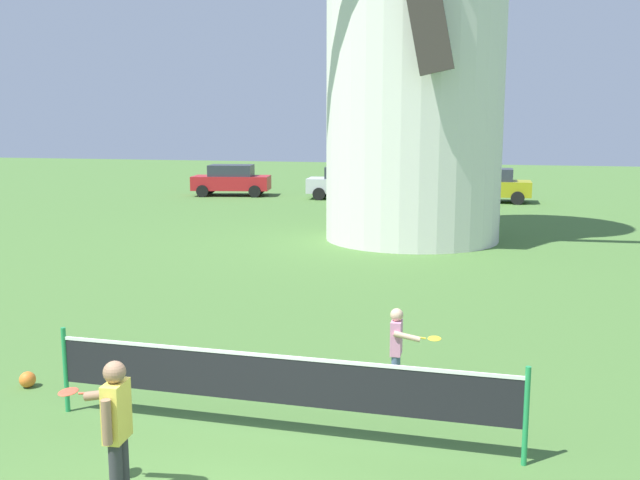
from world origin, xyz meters
TOP-DOWN VIEW (x-y plane):
  - windmill at (-0.09, 16.89)m, footprint 9.77×6.16m
  - tennis_net at (0.26, 2.25)m, footprint 5.63×0.06m
  - player_near at (-0.76, 0.48)m, footprint 0.81×0.50m
  - player_far at (1.42, 3.98)m, footprint 0.70×0.46m
  - stray_ball at (-3.56, 2.83)m, footprint 0.22×0.22m
  - parked_car_red at (-10.73, 28.23)m, footprint 4.12×2.48m
  - parked_car_silver at (-4.60, 28.24)m, footprint 4.21×2.24m
  - parked_car_mustard at (1.96, 28.51)m, footprint 3.87×1.96m

SIDE VIEW (x-z plane):
  - stray_ball at x=-3.56m, z-range 0.00..0.22m
  - player_far at x=1.42m, z-range 0.08..1.25m
  - tennis_net at x=0.26m, z-range 0.14..1.24m
  - player_near at x=-0.76m, z-range 0.09..1.51m
  - parked_car_mustard at x=1.96m, z-range 0.03..1.59m
  - parked_car_red at x=-10.73m, z-range 0.03..1.59m
  - parked_car_silver at x=-4.60m, z-range 0.03..1.59m
  - windmill at x=-0.09m, z-range -0.33..14.27m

